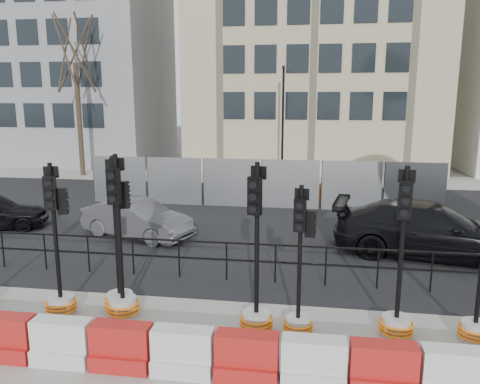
# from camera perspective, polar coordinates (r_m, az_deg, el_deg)

# --- Properties ---
(ground) EXTENTS (120.00, 120.00, 0.00)m
(ground) POSITION_cam_1_polar(r_m,az_deg,el_deg) (10.69, -2.81, -13.16)
(ground) COLOR #51514C
(ground) RESTS_ON ground
(sidewalk_near) EXTENTS (40.00, 6.00, 0.02)m
(sidewalk_near) POSITION_cam_1_polar(r_m,az_deg,el_deg) (8.13, -7.28, -21.80)
(sidewalk_near) COLOR gray
(sidewalk_near) RESTS_ON ground
(road) EXTENTS (40.00, 14.00, 0.03)m
(road) POSITION_cam_1_polar(r_m,az_deg,el_deg) (17.21, 1.77, -3.43)
(road) COLOR black
(road) RESTS_ON ground
(sidewalk_far) EXTENTS (40.00, 4.00, 0.02)m
(sidewalk_far) POSITION_cam_1_polar(r_m,az_deg,el_deg) (25.97, 4.13, 1.66)
(sidewalk_far) COLOR gray
(sidewalk_far) RESTS_ON ground
(building_grey) EXTENTS (11.00, 9.06, 14.00)m
(building_grey) POSITION_cam_1_polar(r_m,az_deg,el_deg) (35.39, -18.92, 15.08)
(building_grey) COLOR gray
(building_grey) RESTS_ON ground
(building_cream) EXTENTS (15.00, 10.06, 18.00)m
(building_cream) POSITION_cam_1_polar(r_m,az_deg,el_deg) (31.82, 9.10, 19.63)
(building_cream) COLOR #B9B087
(building_cream) RESTS_ON ground
(kerb_railing) EXTENTS (18.00, 0.04, 1.00)m
(kerb_railing) POSITION_cam_1_polar(r_m,az_deg,el_deg) (11.53, -1.66, -7.59)
(kerb_railing) COLOR black
(kerb_railing) RESTS_ON ground
(heras_fencing) EXTENTS (14.33, 1.72, 2.00)m
(heras_fencing) POSITION_cam_1_polar(r_m,az_deg,el_deg) (19.74, 1.31, 0.61)
(heras_fencing) COLOR gray
(heras_fencing) RESTS_ON ground
(lamp_post_far) EXTENTS (0.12, 0.56, 6.00)m
(lamp_post_far) POSITION_cam_1_polar(r_m,az_deg,el_deg) (24.57, 5.23, 8.63)
(lamp_post_far) COLOR black
(lamp_post_far) RESTS_ON ground
(tree_bare_far) EXTENTS (2.00, 2.00, 9.00)m
(tree_bare_far) POSITION_cam_1_polar(r_m,az_deg,el_deg) (28.25, -19.48, 15.38)
(tree_bare_far) COLOR #473828
(tree_bare_far) RESTS_ON ground
(barrier_row) EXTENTS (15.70, 0.50, 0.80)m
(barrier_row) POSITION_cam_1_polar(r_m,az_deg,el_deg) (8.11, -6.95, -18.95)
(barrier_row) COLOR red
(barrier_row) RESTS_ON ground
(traffic_signal_b) EXTENTS (0.63, 0.63, 3.19)m
(traffic_signal_b) POSITION_cam_1_polar(r_m,az_deg,el_deg) (10.49, -21.15, -9.96)
(traffic_signal_b) COLOR beige
(traffic_signal_b) RESTS_ON ground
(traffic_signal_c) EXTENTS (0.67, 0.67, 3.38)m
(traffic_signal_c) POSITION_cam_1_polar(r_m,az_deg,el_deg) (10.03, -14.23, -10.90)
(traffic_signal_c) COLOR beige
(traffic_signal_c) RESTS_ON ground
(traffic_signal_d) EXTENTS (0.65, 0.65, 3.32)m
(traffic_signal_d) POSITION_cam_1_polar(r_m,az_deg,el_deg) (10.24, -14.51, -9.87)
(traffic_signal_d) COLOR beige
(traffic_signal_d) RESTS_ON ground
(traffic_signal_e) EXTENTS (0.65, 0.65, 3.31)m
(traffic_signal_e) POSITION_cam_1_polar(r_m,az_deg,el_deg) (9.17, 1.98, -12.83)
(traffic_signal_e) COLOR beige
(traffic_signal_e) RESTS_ON ground
(traffic_signal_f) EXTENTS (0.57, 0.57, 2.91)m
(traffic_signal_f) POSITION_cam_1_polar(r_m,az_deg,el_deg) (9.10, 7.20, -13.03)
(traffic_signal_f) COLOR beige
(traffic_signal_f) RESTS_ON ground
(traffic_signal_g) EXTENTS (0.65, 0.65, 3.28)m
(traffic_signal_g) POSITION_cam_1_polar(r_m,az_deg,el_deg) (9.45, 18.67, -12.73)
(traffic_signal_g) COLOR beige
(traffic_signal_g) RESTS_ON ground
(traffic_signal_h) EXTENTS (0.60, 0.60, 3.07)m
(traffic_signal_h) POSITION_cam_1_polar(r_m,az_deg,el_deg) (9.87, 26.98, -12.64)
(traffic_signal_h) COLOR beige
(traffic_signal_h) RESTS_ON ground
(car_b) EXTENTS (3.67, 4.57, 1.23)m
(car_b) POSITION_cam_1_polar(r_m,az_deg,el_deg) (15.37, -12.43, -3.22)
(car_b) COLOR #4E4E53
(car_b) RESTS_ON ground
(car_c) EXTENTS (3.90, 6.02, 1.54)m
(car_c) POSITION_cam_1_polar(r_m,az_deg,el_deg) (14.29, 22.08, -4.30)
(car_c) COLOR black
(car_c) RESTS_ON ground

